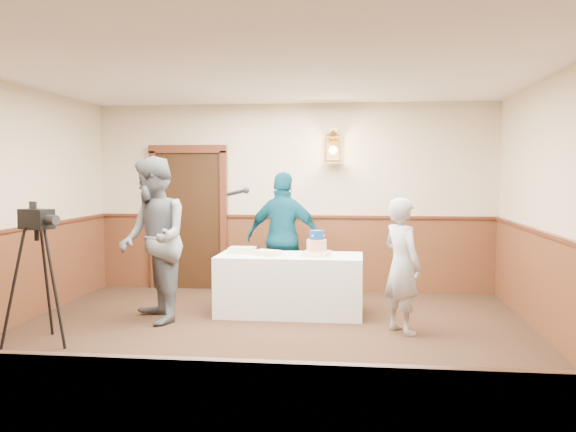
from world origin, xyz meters
name	(u,v)px	position (x,y,z in m)	size (l,w,h in m)	color
ground	(254,360)	(0.00, 0.00, 0.00)	(7.00, 7.00, 0.00)	#312013
room_shell	(256,198)	(-0.05, 0.45, 1.52)	(6.02, 7.02, 2.81)	beige
display_table	(290,285)	(0.13, 1.90, 0.38)	(1.80, 0.80, 0.75)	white
tiered_cake	(317,246)	(0.47, 1.83, 0.87)	(0.35, 0.35, 0.32)	beige
sheet_cake_yellow	(267,253)	(-0.15, 1.83, 0.78)	(0.30, 0.23, 0.06)	#E9C68B
sheet_cake_green	(242,250)	(-0.49, 2.00, 0.79)	(0.33, 0.26, 0.08)	#B5E4A1
interviewer	(153,240)	(-1.43, 1.32, 0.98)	(1.64, 1.20, 1.97)	slate
baker	(402,266)	(1.46, 1.17, 0.75)	(0.55, 0.36, 1.50)	#A6A7AD
assistant_p	(284,238)	(-0.03, 2.58, 0.89)	(1.05, 0.44, 1.78)	#0B4255
tv_camera_rig	(38,284)	(-2.29, 0.27, 0.63)	(0.55, 0.51, 1.40)	black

